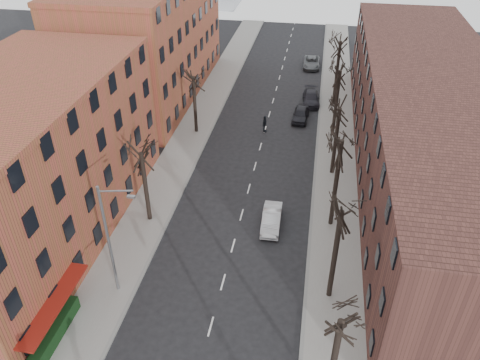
% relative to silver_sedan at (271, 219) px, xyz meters
% --- Properties ---
extents(sidewalk_left, '(4.00, 90.00, 0.15)m').
position_rel_silver_sedan_xyz_m(sidewalk_left, '(-10.70, 16.00, -0.64)').
color(sidewalk_left, gray).
rests_on(sidewalk_left, ground).
extents(sidewalk_right, '(4.00, 90.00, 0.15)m').
position_rel_silver_sedan_xyz_m(sidewalk_right, '(5.30, 16.00, -0.64)').
color(sidewalk_right, gray).
rests_on(sidewalk_right, ground).
extents(building_left_near, '(12.00, 26.00, 12.00)m').
position_rel_silver_sedan_xyz_m(building_left_near, '(-18.70, -4.00, 5.29)').
color(building_left_near, brown).
rests_on(building_left_near, ground).
extents(building_left_far, '(12.00, 28.00, 14.00)m').
position_rel_silver_sedan_xyz_m(building_left_far, '(-18.70, 25.00, 6.29)').
color(building_left_far, brown).
rests_on(building_left_far, ground).
extents(building_right, '(12.00, 50.00, 10.00)m').
position_rel_silver_sedan_xyz_m(building_right, '(13.30, 11.00, 4.29)').
color(building_right, '#4F2B25').
rests_on(building_right, ground).
extents(awning_left, '(1.20, 7.00, 0.15)m').
position_rel_silver_sedan_xyz_m(awning_left, '(-12.10, -13.00, -0.71)').
color(awning_left, maroon).
rests_on(awning_left, ground).
extents(hedge, '(0.80, 6.00, 1.00)m').
position_rel_silver_sedan_xyz_m(hedge, '(-12.20, -14.00, -0.06)').
color(hedge, black).
rests_on(hedge, sidewalk_left).
extents(tree_right_b, '(5.20, 5.20, 10.80)m').
position_rel_silver_sedan_xyz_m(tree_right_b, '(4.90, -7.00, -0.71)').
color(tree_right_b, black).
rests_on(tree_right_b, ground).
extents(tree_right_c, '(5.20, 5.20, 11.60)m').
position_rel_silver_sedan_xyz_m(tree_right_c, '(4.90, 1.00, -0.71)').
color(tree_right_c, black).
rests_on(tree_right_c, ground).
extents(tree_right_d, '(5.20, 5.20, 10.00)m').
position_rel_silver_sedan_xyz_m(tree_right_d, '(4.90, 9.00, -0.71)').
color(tree_right_d, black).
rests_on(tree_right_d, ground).
extents(tree_right_e, '(5.20, 5.20, 10.80)m').
position_rel_silver_sedan_xyz_m(tree_right_e, '(4.90, 17.00, -0.71)').
color(tree_right_e, black).
rests_on(tree_right_e, ground).
extents(tree_right_f, '(5.20, 5.20, 11.60)m').
position_rel_silver_sedan_xyz_m(tree_right_f, '(4.90, 25.00, -0.71)').
color(tree_right_f, black).
rests_on(tree_right_f, ground).
extents(tree_left_a, '(5.20, 5.20, 9.50)m').
position_rel_silver_sedan_xyz_m(tree_left_a, '(-10.30, -1.00, -0.71)').
color(tree_left_a, black).
rests_on(tree_left_a, ground).
extents(tree_left_b, '(5.20, 5.20, 9.50)m').
position_rel_silver_sedan_xyz_m(tree_left_b, '(-10.30, 15.00, -0.71)').
color(tree_left_b, black).
rests_on(tree_left_b, ground).
extents(streetlight, '(2.45, 0.22, 9.03)m').
position_rel_silver_sedan_xyz_m(streetlight, '(-9.73, -9.00, 4.30)').
color(streetlight, slate).
rests_on(streetlight, ground).
extents(silver_sedan, '(1.63, 4.37, 1.43)m').
position_rel_silver_sedan_xyz_m(silver_sedan, '(0.00, 0.00, 0.00)').
color(silver_sedan, silver).
rests_on(silver_sedan, ground).
extents(parked_car_near, '(1.98, 4.44, 1.48)m').
position_rel_silver_sedan_xyz_m(parked_car_near, '(1.10, 20.13, 0.03)').
color(parked_car_near, black).
rests_on(parked_car_near, ground).
extents(parked_car_mid, '(2.41, 5.15, 1.45)m').
position_rel_silver_sedan_xyz_m(parked_car_mid, '(2.08, 25.05, 0.01)').
color(parked_car_mid, black).
rests_on(parked_car_mid, ground).
extents(parked_car_far, '(2.44, 5.13, 1.41)m').
position_rel_silver_sedan_xyz_m(parked_car_far, '(1.54, 37.93, -0.01)').
color(parked_car_far, '#5B5E63').
rests_on(parked_car_far, ground).
extents(pedestrian_crossing, '(0.69, 1.21, 1.94)m').
position_rel_silver_sedan_xyz_m(pedestrian_crossing, '(-2.73, 16.48, 0.26)').
color(pedestrian_crossing, black).
rests_on(pedestrian_crossing, ground).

